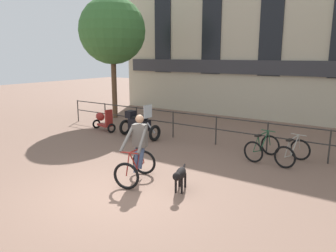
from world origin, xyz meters
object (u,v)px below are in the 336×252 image
(dog, at_px, (180,175))
(parked_bicycle_near_lamp, at_px, (262,148))
(parked_bicycle_mid_left, at_px, (293,152))
(parked_scooter, at_px, (103,120))
(cyclist_with_bike, at_px, (138,151))
(parked_motorcycle, at_px, (139,124))

(dog, distance_m, parked_bicycle_near_lamp, 3.68)
(parked_bicycle_mid_left, relative_size, parked_scooter, 0.90)
(parked_bicycle_mid_left, height_order, parked_scooter, parked_scooter)
(cyclist_with_bike, bearing_deg, parked_bicycle_mid_left, 34.17)
(parked_scooter, bearing_deg, dog, -107.51)
(parked_scooter, bearing_deg, parked_motorcycle, -80.32)
(cyclist_with_bike, height_order, parked_motorcycle, cyclist_with_bike)
(parked_motorcycle, xyz_separation_m, parked_scooter, (-2.09, 0.09, -0.10))
(dog, xyz_separation_m, parked_motorcycle, (-4.14, 3.47, 0.15))
(parked_motorcycle, height_order, parked_scooter, parked_motorcycle)
(parked_motorcycle, bearing_deg, cyclist_with_bike, -135.94)
(parked_bicycle_near_lamp, distance_m, parked_bicycle_mid_left, 0.93)
(parked_bicycle_near_lamp, bearing_deg, parked_bicycle_mid_left, -170.21)
(dog, distance_m, parked_bicycle_mid_left, 3.98)
(dog, relative_size, parked_motorcycle, 0.54)
(dog, height_order, parked_bicycle_near_lamp, parked_bicycle_near_lamp)
(cyclist_with_bike, relative_size, parked_bicycle_mid_left, 1.41)
(parked_bicycle_mid_left, bearing_deg, parked_bicycle_near_lamp, 9.62)
(cyclist_with_bike, xyz_separation_m, dog, (1.32, -0.01, -0.35))
(cyclist_with_bike, xyz_separation_m, parked_bicycle_mid_left, (2.99, 3.59, -0.41))
(dog, height_order, parked_scooter, parked_scooter)
(parked_motorcycle, relative_size, parked_bicycle_mid_left, 1.48)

